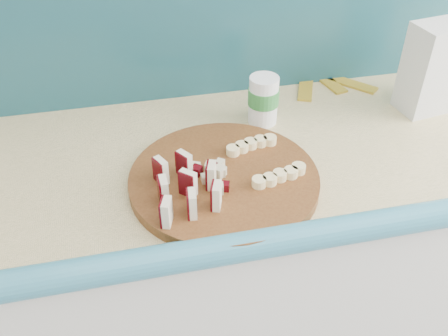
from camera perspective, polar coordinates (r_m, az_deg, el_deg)
kitchen_counter at (r=1.62m, az=16.57°, el=-9.09°), size 2.20×0.63×0.91m
cutting_board at (r=1.08m, az=0.00°, el=-1.37°), size 0.50×0.50×0.03m
apple_wedges at (r=1.00m, az=-4.48°, el=-2.12°), size 0.13×0.18×0.06m
apple_chunks at (r=1.05m, az=-1.29°, el=-0.79°), size 0.07×0.06×0.02m
banana_slices at (r=1.10m, az=4.69°, el=0.99°), size 0.16×0.17×0.02m
flour_bag at (r=1.39m, az=22.79°, el=10.46°), size 0.15×0.12×0.23m
canister at (r=1.26m, az=4.52°, el=7.85°), size 0.08×0.08×0.13m
banana_peel at (r=1.49m, az=11.57°, el=9.59°), size 0.24×0.20×0.01m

